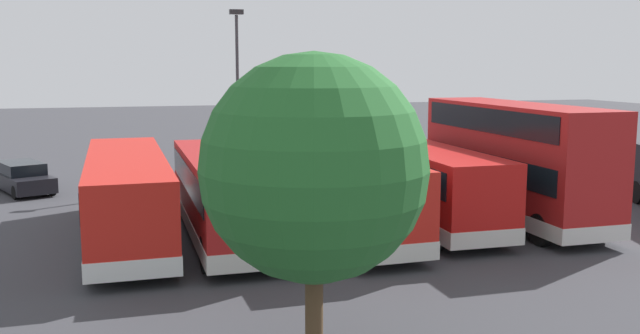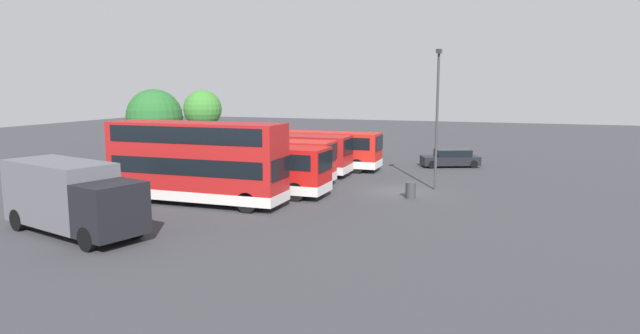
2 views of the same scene
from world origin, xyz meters
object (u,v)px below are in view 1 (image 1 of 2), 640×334
(bus_double_decker_near_end, at_px, (513,158))
(lamp_post_tall, at_px, (238,83))
(bus_single_deck_third, at_px, (337,188))
(car_hatchback_silver, at_px, (22,178))
(bus_single_deck_fifth, at_px, (127,194))
(waste_bin_yellow, at_px, (305,172))
(bus_single_deck_second, at_px, (418,180))
(bus_single_deck_fourth, at_px, (225,193))

(bus_double_decker_near_end, height_order, lamp_post_tall, lamp_post_tall)
(bus_single_deck_third, height_order, car_hatchback_silver, bus_single_deck_third)
(bus_double_decker_near_end, bearing_deg, bus_single_deck_fifth, -3.43)
(bus_single_deck_fifth, distance_m, waste_bin_yellow, 13.47)
(bus_single_deck_second, distance_m, lamp_post_tall, 12.67)
(bus_double_decker_near_end, bearing_deg, waste_bin_yellow, -63.11)
(bus_single_deck_second, relative_size, bus_single_deck_fourth, 1.04)
(bus_single_deck_third, relative_size, waste_bin_yellow, 11.63)
(car_hatchback_silver, bearing_deg, lamp_post_tall, -178.58)
(waste_bin_yellow, bearing_deg, bus_double_decker_near_end, 116.89)
(bus_single_deck_fifth, relative_size, lamp_post_tall, 1.36)
(bus_single_deck_fifth, height_order, car_hatchback_silver, bus_single_deck_fifth)
(bus_single_deck_third, relative_size, lamp_post_tall, 1.26)
(bus_single_deck_second, bearing_deg, lamp_post_tall, -64.60)
(car_hatchback_silver, bearing_deg, waste_bin_yellow, 177.19)
(bus_double_decker_near_end, height_order, bus_single_deck_fourth, bus_double_decker_near_end)
(bus_single_deck_fourth, xyz_separation_m, waste_bin_yellow, (-5.62, -10.83, -1.15))
(bus_single_deck_second, distance_m, bus_single_deck_fifth, 10.83)
(bus_single_deck_fourth, relative_size, lamp_post_tall, 1.21)
(bus_single_deck_fourth, bearing_deg, bus_single_deck_third, 178.26)
(bus_single_deck_third, height_order, bus_single_deck_fifth, same)
(bus_double_decker_near_end, bearing_deg, lamp_post_tall, -53.36)
(bus_single_deck_fifth, bearing_deg, waste_bin_yellow, -131.42)
(bus_single_deck_fifth, relative_size, waste_bin_yellow, 12.56)
(bus_single_deck_second, bearing_deg, car_hatchback_silver, -34.50)
(bus_single_deck_fourth, bearing_deg, bus_double_decker_near_end, 179.48)
(bus_single_deck_second, height_order, waste_bin_yellow, bus_single_deck_second)
(lamp_post_tall, height_order, waste_bin_yellow, lamp_post_tall)
(bus_single_deck_fourth, xyz_separation_m, lamp_post_tall, (-2.34, -11.76, 3.45))
(bus_double_decker_near_end, xyz_separation_m, bus_single_deck_third, (7.11, 0.02, -0.82))
(bus_single_deck_second, xyz_separation_m, car_hatchback_silver, (15.65, -10.76, -0.92))
(bus_single_deck_third, height_order, bus_single_deck_fourth, same)
(bus_single_deck_fourth, xyz_separation_m, car_hatchback_silver, (8.08, -11.50, -0.92))
(bus_single_deck_fifth, height_order, waste_bin_yellow, bus_single_deck_fifth)
(lamp_post_tall, bearing_deg, bus_single_deck_fourth, 78.74)
(bus_single_deck_second, relative_size, bus_single_deck_fifth, 0.92)
(bus_single_deck_second, distance_m, car_hatchback_silver, 19.01)
(bus_single_deck_second, relative_size, car_hatchback_silver, 2.24)
(bus_single_deck_fifth, xyz_separation_m, lamp_post_tall, (-5.60, -10.99, 3.45))
(car_hatchback_silver, bearing_deg, bus_single_deck_fourth, 125.10)
(bus_single_deck_third, height_order, waste_bin_yellow, bus_single_deck_third)
(bus_single_deck_fifth, xyz_separation_m, waste_bin_yellow, (-8.88, -10.06, -1.15))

